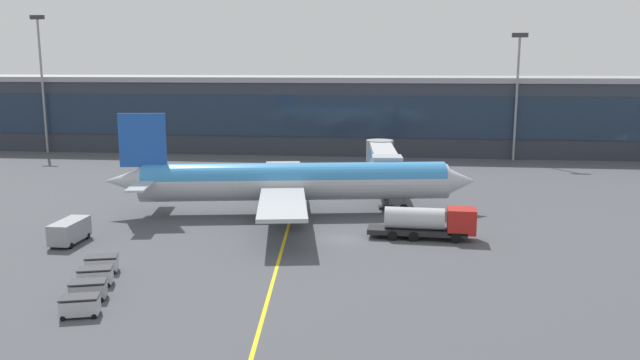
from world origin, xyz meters
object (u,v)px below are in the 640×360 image
(baggage_cart_1, at_px, (88,290))
(baggage_cart_3, at_px, (102,264))
(main_airliner, at_px, (293,181))
(baggage_cart_2, at_px, (95,276))
(baggage_cart_0, at_px, (80,305))
(crew_van, at_px, (70,230))
(fuel_tanker, at_px, (429,222))

(baggage_cart_1, relative_size, baggage_cart_3, 1.00)
(baggage_cart_1, bearing_deg, main_airliner, 69.07)
(baggage_cart_2, bearing_deg, baggage_cart_3, 106.45)
(main_airliner, distance_m, baggage_cart_0, 33.89)
(crew_van, bearing_deg, baggage_cart_1, -58.11)
(baggage_cart_2, bearing_deg, fuel_tanker, 31.60)
(fuel_tanker, distance_m, baggage_cart_0, 34.37)
(fuel_tanker, height_order, baggage_cart_1, fuel_tanker)
(crew_van, height_order, baggage_cart_0, crew_van)
(fuel_tanker, distance_m, crew_van, 35.83)
(crew_van, height_order, baggage_cart_1, crew_van)
(fuel_tanker, height_order, baggage_cart_2, fuel_tanker)
(main_airliner, xyz_separation_m, baggage_cart_3, (-12.94, -22.96, -3.12))
(baggage_cart_0, relative_size, baggage_cart_3, 1.00)
(main_airliner, relative_size, baggage_cart_0, 14.65)
(fuel_tanker, relative_size, baggage_cart_0, 3.66)
(baggage_cart_2, bearing_deg, main_airliner, 65.19)
(fuel_tanker, distance_m, baggage_cart_3, 31.45)
(crew_van, distance_m, baggage_cart_2, 13.88)
(crew_van, bearing_deg, baggage_cart_2, -54.59)
(main_airliner, xyz_separation_m, crew_van, (-20.07, -14.72, -2.59))
(fuel_tanker, bearing_deg, baggage_cart_0, -138.04)
(baggage_cart_1, bearing_deg, baggage_cart_0, -73.55)
(fuel_tanker, xyz_separation_m, crew_van, (-35.40, -5.53, -0.43))
(crew_van, xyz_separation_m, baggage_cart_1, (8.94, -14.37, -0.53))
(baggage_cart_0, distance_m, baggage_cart_2, 6.40)
(baggage_cart_1, distance_m, baggage_cart_3, 6.40)
(main_airliner, height_order, baggage_cart_3, main_airliner)
(main_airliner, relative_size, baggage_cart_2, 14.65)
(crew_van, distance_m, baggage_cart_0, 20.04)
(main_airliner, distance_m, baggage_cart_1, 31.31)
(baggage_cart_0, height_order, baggage_cart_3, same)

